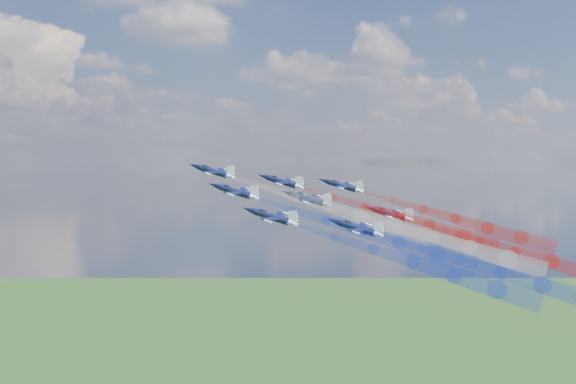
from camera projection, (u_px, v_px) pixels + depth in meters
name	position (u px, v px, depth m)	size (l,w,h in m)	color
jet_lead	(214.00, 172.00, 142.47)	(8.40, 10.50, 2.80)	black
trail_lead	(328.00, 206.00, 134.86)	(3.50, 39.16, 3.50)	white
jet_inner_left	(236.00, 192.00, 130.48)	(8.40, 10.50, 2.80)	black
trail_inner_left	(362.00, 231.00, 122.87)	(3.50, 39.16, 3.50)	blue
jet_inner_right	(282.00, 182.00, 146.96)	(8.40, 10.50, 2.80)	black
trail_inner_right	(397.00, 216.00, 139.34)	(3.50, 39.16, 3.50)	red
jet_outer_left	(272.00, 217.00, 119.87)	(8.40, 10.50, 2.80)	black
trail_outer_left	(413.00, 262.00, 112.26)	(3.50, 39.16, 3.50)	blue
jet_center_third	(309.00, 199.00, 136.28)	(8.40, 10.50, 2.80)	black
trail_center_third	(434.00, 237.00, 128.67)	(3.50, 39.16, 3.50)	white
jet_outer_right	(343.00, 186.00, 152.71)	(8.40, 10.50, 2.80)	black
trail_outer_right	(455.00, 219.00, 145.10)	(3.50, 39.16, 3.50)	red
jet_rear_left	(357.00, 228.00, 122.68)	(8.40, 10.50, 2.80)	black
trail_rear_left	(500.00, 273.00, 115.06)	(3.50, 39.16, 3.50)	blue
jet_rear_right	(390.00, 214.00, 141.38)	(8.40, 10.50, 2.80)	black
trail_rear_right	(515.00, 252.00, 133.77)	(3.50, 39.16, 3.50)	red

